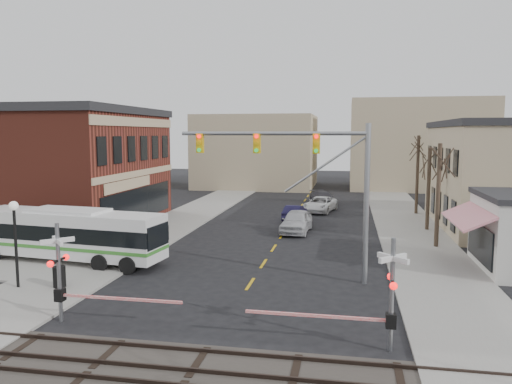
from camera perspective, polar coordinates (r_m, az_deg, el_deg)
ground at (r=23.50m, az=-1.64°, el=-11.90°), size 160.00×160.00×0.00m
sidewalk_west at (r=44.74m, az=-8.18°, el=-2.93°), size 5.00×60.00×0.12m
sidewalk_east at (r=42.70m, az=16.81°, el=-3.62°), size 5.00×60.00×0.12m
ballast_strip at (r=16.35m, az=-7.94°, el=-20.53°), size 160.00×5.00×0.06m
rail_tracks at (r=16.31m, az=-7.95°, el=-20.25°), size 160.00×3.91×0.14m
tree_east_a at (r=34.50m, az=20.09°, el=-0.37°), size 0.28×0.28×6.75m
tree_east_b at (r=40.45m, az=19.10°, el=0.34°), size 0.28×0.28×6.30m
tree_east_c at (r=48.33m, az=17.96°, el=1.90°), size 0.28×0.28×7.20m
transit_bus at (r=31.08m, az=-20.60°, el=-4.48°), size 11.83×3.93×2.99m
traffic_signal_mast at (r=25.09m, az=6.50°, el=2.59°), size 9.58×0.30×8.00m
rr_crossing_west at (r=21.29m, az=-20.60°, el=-8.78°), size 5.60×1.36×4.00m
rr_crossing_east at (r=17.97m, az=13.86°, el=-11.41°), size 5.60×1.36×4.00m
street_lamp at (r=26.44m, az=-25.86°, el=-3.49°), size 0.44×0.44×4.19m
trash_bin at (r=26.19m, az=-21.56°, el=-8.99°), size 0.60×0.60×1.01m
car_a at (r=38.13m, az=4.64°, el=-3.36°), size 2.35×5.12×1.70m
car_b at (r=43.33m, az=4.45°, el=-2.38°), size 1.86×4.18×1.33m
car_c at (r=48.30m, az=7.34°, el=-1.42°), size 3.45×5.56×1.44m
car_d at (r=53.45m, az=7.69°, el=-0.68°), size 3.52×5.08×1.36m
pedestrian_near at (r=29.21m, az=-17.00°, el=-6.55°), size 0.45×0.64×1.66m
pedestrian_far at (r=33.36m, az=-15.51°, el=-4.99°), size 0.93×0.91×1.51m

